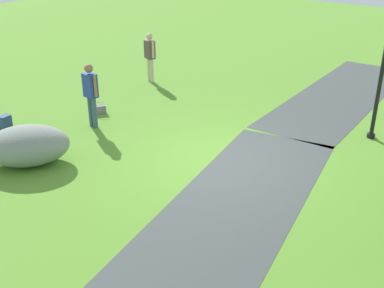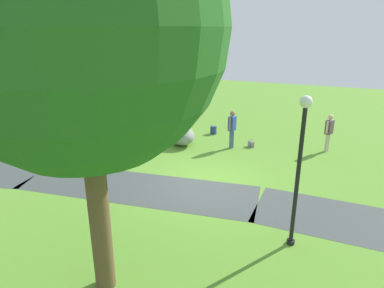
{
  "view_description": "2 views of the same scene",
  "coord_description": "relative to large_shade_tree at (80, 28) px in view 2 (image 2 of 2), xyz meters",
  "views": [
    {
      "loc": [
        8.36,
        4.88,
        4.95
      ],
      "look_at": [
        1.57,
        0.19,
        1.08
      ],
      "focal_mm": 44.73,
      "sensor_mm": 36.0,
      "label": 1
    },
    {
      "loc": [
        -3.8,
        9.89,
        5.05
      ],
      "look_at": [
        0.39,
        0.19,
        1.44
      ],
      "focal_mm": 31.61,
      "sensor_mm": 36.0,
      "label": 2
    }
  ],
  "objects": [
    {
      "name": "ground_plane",
      "position": [
        -0.11,
        -5.35,
        -5.06
      ],
      "size": [
        48.0,
        48.0,
        0.0
      ],
      "primitive_type": "plane",
      "color": "#5A902E"
    },
    {
      "name": "footpath_segment_mid",
      "position": [
        1.85,
        -4.15,
        -5.06
      ],
      "size": [
        8.25,
        3.44,
        0.01
      ],
      "color": "#404645",
      "rests_on": "ground"
    },
    {
      "name": "large_shade_tree",
      "position": [
        0.0,
        0.0,
        0.0
      ],
      "size": [
        4.84,
        4.84,
        7.5
      ],
      "color": "brown",
      "rests_on": "ground"
    },
    {
      "name": "lamp_post",
      "position": [
        -3.32,
        -2.99,
        -2.78
      ],
      "size": [
        0.28,
        0.28,
        3.71
      ],
      "color": "black",
      "rests_on": "ground"
    },
    {
      "name": "lawn_boulder",
      "position": [
        2.48,
        -8.88,
        -4.61
      ],
      "size": [
        2.16,
        2.15,
        0.9
      ],
      "color": "gray",
      "rests_on": "ground"
    },
    {
      "name": "woman_with_handbag",
      "position": [
        0.13,
        -9.24,
        -4.08
      ],
      "size": [
        0.29,
        0.51,
        1.7
      ],
      "color": "#3C586F",
      "rests_on": "ground"
    },
    {
      "name": "man_near_boulder",
      "position": [
        -3.79,
        -10.48,
        -4.12
      ],
      "size": [
        0.35,
        0.49,
        1.63
      ],
      "color": "beige",
      "rests_on": "ground"
    },
    {
      "name": "handbag_on_grass",
      "position": [
        -0.64,
        -9.75,
        -4.92
      ],
      "size": [
        0.38,
        0.38,
        0.31
      ],
      "color": "gray",
      "rests_on": "ground"
    },
    {
      "name": "backpack_by_boulder",
      "position": [
        2.95,
        -9.77,
        -4.87
      ],
      "size": [
        0.32,
        0.31,
        0.4
      ],
      "color": "black",
      "rests_on": "ground"
    },
    {
      "name": "spare_backpack_on_lawn",
      "position": [
        1.6,
        -10.95,
        -4.87
      ],
      "size": [
        0.29,
        0.27,
        0.4
      ],
      "color": "navy",
      "rests_on": "ground"
    },
    {
      "name": "frisbee_on_grass",
      "position": [
        3.38,
        -10.04,
        -5.05
      ],
      "size": [
        0.26,
        0.26,
        0.02
      ],
      "color": "white",
      "rests_on": "ground"
    }
  ]
}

